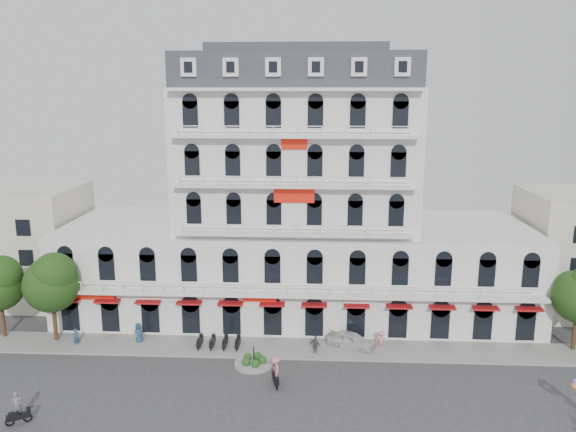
% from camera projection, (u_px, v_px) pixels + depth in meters
% --- Properties ---
extents(ground, '(120.00, 120.00, 0.00)m').
position_uv_depth(ground, '(287.00, 406.00, 39.50)').
color(ground, '#38383A').
rests_on(ground, ground).
extents(sidewalk, '(53.00, 4.00, 0.16)m').
position_uv_depth(sidewalk, '(292.00, 348.00, 48.25)').
color(sidewalk, gray).
rests_on(sidewalk, ground).
extents(main_building, '(45.00, 15.00, 25.80)m').
position_uv_depth(main_building, '(297.00, 214.00, 54.87)').
color(main_building, silver).
rests_on(main_building, ground).
extents(flank_building_west, '(14.00, 10.00, 12.00)m').
position_uv_depth(flank_building_west, '(14.00, 243.00, 59.19)').
color(flank_building_west, beige).
rests_on(flank_building_west, ground).
extents(traffic_island, '(3.20, 3.20, 1.60)m').
position_uv_depth(traffic_island, '(254.00, 362.00, 45.44)').
color(traffic_island, gray).
rests_on(traffic_island, ground).
extents(parked_scooter_row, '(4.40, 1.80, 1.10)m').
position_uv_depth(parked_scooter_row, '(219.00, 349.00, 48.39)').
color(parked_scooter_row, black).
rests_on(parked_scooter_row, ground).
extents(tree_west_inner, '(4.76, 4.76, 8.25)m').
position_uv_depth(tree_west_inner, '(51.00, 281.00, 48.55)').
color(tree_west_inner, '#382314').
rests_on(tree_west_inner, ground).
extents(parked_car, '(4.57, 3.33, 1.45)m').
position_uv_depth(parked_car, '(351.00, 340.00, 48.35)').
color(parked_car, silver).
rests_on(parked_car, ground).
extents(rider_west, '(1.53, 1.05, 2.32)m').
position_uv_depth(rider_west, '(18.00, 409.00, 37.21)').
color(rider_west, black).
rests_on(rider_west, ground).
extents(rider_center, '(0.94, 1.68, 2.32)m').
position_uv_depth(rider_center, '(275.00, 371.00, 42.03)').
color(rider_center, black).
rests_on(rider_center, ground).
extents(pedestrian_left, '(1.02, 0.78, 1.88)m').
position_uv_depth(pedestrian_left, '(139.00, 333.00, 49.23)').
color(pedestrian_left, navy).
rests_on(pedestrian_left, ground).
extents(pedestrian_mid, '(1.05, 0.91, 1.69)m').
position_uv_depth(pedestrian_mid, '(316.00, 346.00, 47.06)').
color(pedestrian_mid, '#4E4F55').
rests_on(pedestrian_mid, ground).
extents(pedestrian_right, '(1.05, 0.61, 1.63)m').
position_uv_depth(pedestrian_right, '(381.00, 340.00, 48.20)').
color(pedestrian_right, '#DD7580').
rests_on(pedestrian_right, ground).
extents(pedestrian_far, '(0.68, 0.67, 1.58)m').
position_uv_depth(pedestrian_far, '(76.00, 337.00, 48.73)').
color(pedestrian_far, navy).
rests_on(pedestrian_far, ground).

